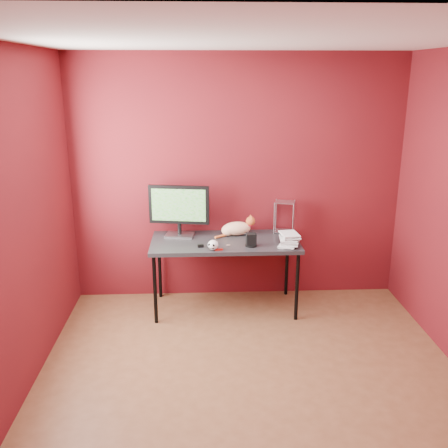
{
  "coord_description": "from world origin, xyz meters",
  "views": [
    {
      "loc": [
        -0.39,
        -3.43,
        2.39
      ],
      "look_at": [
        -0.17,
        1.15,
        0.99
      ],
      "focal_mm": 40.0,
      "sensor_mm": 36.0,
      "label": 1
    }
  ],
  "objects_px": {
    "desk": "(225,245)",
    "book_stack": "(283,178)",
    "cat": "(237,228)",
    "skull_mug": "(213,245)",
    "monitor": "(179,208)",
    "speaker": "(251,240)"
  },
  "relations": [
    {
      "from": "desk",
      "to": "monitor",
      "type": "xyz_separation_m",
      "value": [
        -0.47,
        0.16,
        0.35
      ]
    },
    {
      "from": "cat",
      "to": "speaker",
      "type": "xyz_separation_m",
      "value": [
        0.12,
        -0.36,
        -0.01
      ]
    },
    {
      "from": "monitor",
      "to": "book_stack",
      "type": "relative_size",
      "value": 0.46
    },
    {
      "from": "desk",
      "to": "speaker",
      "type": "height_order",
      "value": "speaker"
    },
    {
      "from": "cat",
      "to": "skull_mug",
      "type": "height_order",
      "value": "cat"
    },
    {
      "from": "cat",
      "to": "book_stack",
      "type": "xyz_separation_m",
      "value": [
        0.41,
        -0.33,
        0.6
      ]
    },
    {
      "from": "monitor",
      "to": "book_stack",
      "type": "bearing_deg",
      "value": -8.67
    },
    {
      "from": "desk",
      "to": "skull_mug",
      "type": "relative_size",
      "value": 13.48
    },
    {
      "from": "monitor",
      "to": "speaker",
      "type": "height_order",
      "value": "monitor"
    },
    {
      "from": "desk",
      "to": "book_stack",
      "type": "bearing_deg",
      "value": -15.92
    },
    {
      "from": "desk",
      "to": "book_stack",
      "type": "distance_m",
      "value": 0.92
    },
    {
      "from": "desk",
      "to": "speaker",
      "type": "xyz_separation_m",
      "value": [
        0.25,
        -0.18,
        0.11
      ]
    },
    {
      "from": "speaker",
      "to": "book_stack",
      "type": "height_order",
      "value": "book_stack"
    },
    {
      "from": "monitor",
      "to": "book_stack",
      "type": "xyz_separation_m",
      "value": [
        1.01,
        -0.32,
        0.37
      ]
    },
    {
      "from": "desk",
      "to": "book_stack",
      "type": "xyz_separation_m",
      "value": [
        0.55,
        -0.16,
        0.72
      ]
    },
    {
      "from": "monitor",
      "to": "skull_mug",
      "type": "xyz_separation_m",
      "value": [
        0.34,
        -0.44,
        -0.25
      ]
    },
    {
      "from": "desk",
      "to": "cat",
      "type": "bearing_deg",
      "value": 53.21
    },
    {
      "from": "desk",
      "to": "book_stack",
      "type": "height_order",
      "value": "book_stack"
    },
    {
      "from": "cat",
      "to": "skull_mug",
      "type": "bearing_deg",
      "value": -128.58
    },
    {
      "from": "monitor",
      "to": "speaker",
      "type": "bearing_deg",
      "value": -17.1
    },
    {
      "from": "skull_mug",
      "to": "book_stack",
      "type": "relative_size",
      "value": 0.08
    },
    {
      "from": "cat",
      "to": "speaker",
      "type": "relative_size",
      "value": 3.27
    }
  ]
}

